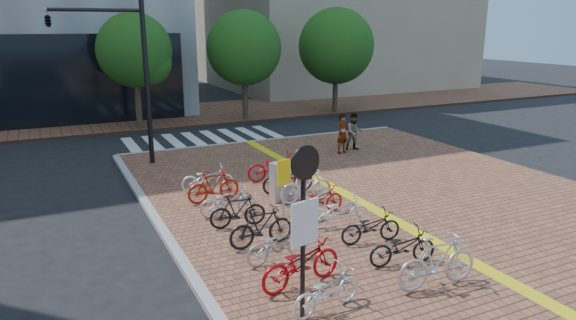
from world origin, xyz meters
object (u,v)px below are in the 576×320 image
bike_9 (402,247)px  bike_10 (371,227)px  bike_13 (306,186)px  bike_3 (261,227)px  bike_5 (228,201)px  notice_sign (304,213)px  bike_14 (288,178)px  bike_4 (238,211)px  yellow_sign (284,177)px  bike_7 (208,179)px  traffic_light_pole (103,50)px  bike_12 (318,200)px  utility_box (280,182)px  bike_15 (275,167)px  bike_2 (278,244)px  bike_0 (327,290)px  bike_8 (438,262)px  bike_1 (301,263)px  pedestrian_b (354,132)px  pedestrian_a (343,134)px  bike_11 (339,211)px  bike_6 (214,186)px

bike_9 → bike_10: (0.05, 1.33, -0.01)m
bike_13 → bike_3: bearing=133.9°
bike_3 → bike_5: bearing=-0.1°
notice_sign → bike_14: bearing=66.4°
bike_4 → yellow_sign: yellow_sign is taller
bike_10 → notice_sign: 4.26m
bike_7 → traffic_light_pole: (-2.38, 4.52, 3.98)m
bike_5 → bike_12: (2.36, -1.05, 0.00)m
bike_5 → notice_sign: notice_sign is taller
bike_13 → yellow_sign: size_ratio=1.05×
utility_box → bike_15: bearing=70.3°
bike_4 → bike_7: size_ratio=0.91×
bike_15 → bike_10: bearing=-172.5°
bike_9 → bike_14: 5.74m
bike_2 → bike_0: bearing=173.5°
bike_8 → utility_box: 6.39m
bike_8 → bike_1: bearing=66.5°
pedestrian_b → bike_7: bearing=-147.8°
bike_15 → pedestrian_a: (4.25, 2.40, 0.34)m
bike_3 → bike_4: 1.43m
bike_10 → bike_14: (-0.17, 4.40, 0.11)m
bike_3 → bike_14: (2.37, 3.41, 0.02)m
pedestrian_a → notice_sign: bearing=-140.9°
bike_12 → notice_sign: (-2.89, -4.64, 1.67)m
pedestrian_b → yellow_sign: 8.59m
pedestrian_b → notice_sign: notice_sign is taller
bike_9 → bike_15: 7.20m
bike_8 → bike_10: bearing=2.0°
bike_7 → bike_10: (2.47, -5.71, -0.03)m
pedestrian_b → bike_11: bearing=-113.9°
bike_12 → bike_1: bearing=139.7°
bike_3 → pedestrian_b: pedestrian_b is taller
bike_7 → bike_12: (2.23, -3.43, -0.01)m
bike_1 → bike_4: bike_1 is taller
bike_9 → bike_12: bearing=12.0°
bike_1 → bike_6: 5.89m
pedestrian_b → utility_box: pedestrian_b is taller
bike_9 → bike_15: size_ratio=0.84×
bike_7 → bike_12: 4.09m
bike_0 → bike_5: (-0.00, 5.61, 0.01)m
pedestrian_b → yellow_sign: size_ratio=0.96×
bike_10 → pedestrian_a: size_ratio=0.95×
bike_0 → bike_5: bike_5 is taller
bike_1 → bike_11: bearing=-54.7°
bike_2 → bike_11: size_ratio=0.95×
bike_0 → pedestrian_a: size_ratio=0.96×
bike_11 → pedestrian_b: pedestrian_b is taller
bike_4 → bike_15: bike_15 is taller
bike_11 → bike_15: bike_15 is taller
bike_7 → traffic_light_pole: size_ratio=0.27×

